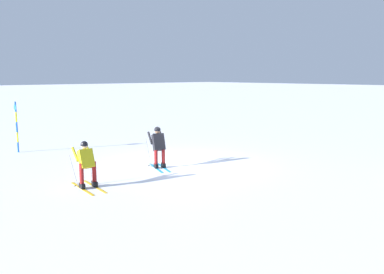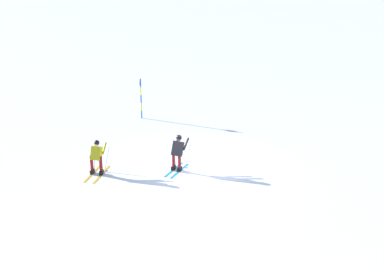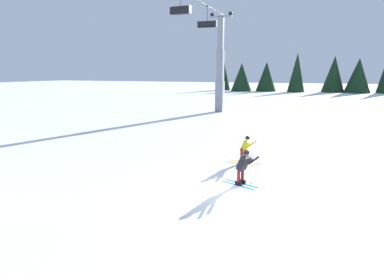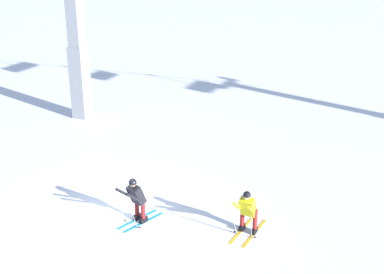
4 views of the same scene
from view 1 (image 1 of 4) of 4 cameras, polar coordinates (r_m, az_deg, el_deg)
The scene contains 4 objects.
ground_plane at distance 15.88m, azimuth -1.48°, elevation -3.82°, with size 260.00×260.00×0.00m, color white.
skier_carving_main at distance 15.20m, azimuth -4.76°, elevation -1.02°, with size 1.05×1.65×1.66m.
trail_marker_pole at distance 19.69m, azimuth -23.51°, elevation 1.53°, with size 0.07×0.28×2.28m.
skier_distant_uphill at distance 12.91m, azimuth -14.72°, elevation -3.37°, with size 0.77×1.81×1.54m.
Camera 1 is at (10.15, 11.71, 3.46)m, focal length 37.80 mm.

